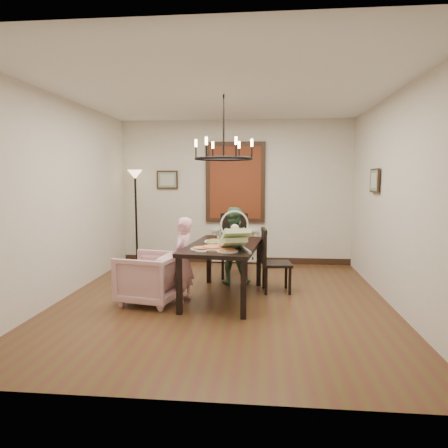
% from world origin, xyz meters
% --- Properties ---
extents(room_shell, '(4.51, 5.00, 2.81)m').
position_xyz_m(room_shell, '(0.00, 0.37, 1.40)').
color(room_shell, '#532C1C').
rests_on(room_shell, ground).
extents(dining_table, '(1.10, 1.74, 0.77)m').
position_xyz_m(dining_table, '(0.00, 0.13, 0.69)').
color(dining_table, black).
rests_on(dining_table, room_shell).
extents(chair_far, '(0.53, 0.53, 1.09)m').
position_xyz_m(chair_far, '(0.06, 1.36, 0.55)').
color(chair_far, black).
rests_on(chair_far, room_shell).
extents(chair_right, '(0.46, 0.46, 0.96)m').
position_xyz_m(chair_right, '(0.75, 0.54, 0.48)').
color(chair_right, black).
rests_on(chair_right, room_shell).
extents(armchair, '(0.88, 0.87, 0.68)m').
position_xyz_m(armchair, '(-0.98, -0.16, 0.34)').
color(armchair, '#DBA8A9').
rests_on(armchair, room_shell).
extents(elderly_woman, '(0.30, 0.39, 0.96)m').
position_xyz_m(elderly_woman, '(-0.54, -0.06, 0.48)').
color(elderly_woman, '#EAA5B6').
rests_on(elderly_woman, room_shell).
extents(seated_man, '(0.53, 0.43, 1.02)m').
position_xyz_m(seated_man, '(0.06, 0.96, 0.51)').
color(seated_man, '#43704B').
rests_on(seated_man, room_shell).
extents(baby_bouncer, '(0.53, 0.63, 0.35)m').
position_xyz_m(baby_bouncer, '(0.18, -0.33, 0.95)').
color(baby_bouncer, beige).
rests_on(baby_bouncer, dining_table).
extents(salad_bowl, '(0.32, 0.32, 0.08)m').
position_xyz_m(salad_bowl, '(-0.12, 0.01, 0.81)').
color(salad_bowl, white).
rests_on(salad_bowl, dining_table).
extents(pizza_platter, '(0.31, 0.31, 0.04)m').
position_xyz_m(pizza_platter, '(-0.10, -0.26, 0.79)').
color(pizza_platter, tan).
rests_on(pizza_platter, dining_table).
extents(drinking_glass, '(0.07, 0.07, 0.13)m').
position_xyz_m(drinking_glass, '(0.02, 0.19, 0.84)').
color(drinking_glass, silver).
rests_on(drinking_glass, dining_table).
extents(window_blinds, '(1.00, 0.03, 1.40)m').
position_xyz_m(window_blinds, '(0.00, 2.46, 1.60)').
color(window_blinds, maroon).
rests_on(window_blinds, room_shell).
extents(radiator, '(0.92, 0.12, 0.62)m').
position_xyz_m(radiator, '(0.00, 2.48, 0.35)').
color(radiator, silver).
rests_on(radiator, room_shell).
extents(picture_back, '(0.42, 0.03, 0.36)m').
position_xyz_m(picture_back, '(-1.35, 2.47, 1.65)').
color(picture_back, black).
rests_on(picture_back, room_shell).
extents(picture_right, '(0.03, 0.42, 0.36)m').
position_xyz_m(picture_right, '(2.21, 0.90, 1.65)').
color(picture_right, black).
rests_on(picture_right, room_shell).
extents(floor_lamp, '(0.30, 0.30, 1.80)m').
position_xyz_m(floor_lamp, '(-1.90, 2.15, 0.90)').
color(floor_lamp, black).
rests_on(floor_lamp, room_shell).
extents(chandelier, '(0.80, 0.80, 0.04)m').
position_xyz_m(chandelier, '(0.00, 0.13, 1.95)').
color(chandelier, black).
rests_on(chandelier, room_shell).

